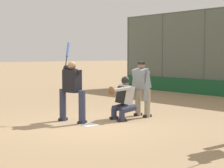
% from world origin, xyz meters
% --- Properties ---
extents(ground_plane, '(160.00, 160.00, 0.00)m').
position_xyz_m(ground_plane, '(0.00, 0.00, 0.00)').
color(ground_plane, '#9E7F5B').
extents(home_plate_marker, '(0.43, 0.43, 0.01)m').
position_xyz_m(home_plate_marker, '(0.00, 0.00, 0.01)').
color(home_plate_marker, white).
rests_on(home_plate_marker, ground_plane).
extents(batter_at_plate, '(1.13, 0.57, 2.26)m').
position_xyz_m(batter_at_plate, '(0.64, 0.09, 0.94)').
color(batter_at_plate, '#2D334C').
rests_on(batter_at_plate, ground_plane).
extents(catcher_behind_plate, '(0.70, 0.84, 1.27)m').
position_xyz_m(catcher_behind_plate, '(-0.02, -1.25, 0.66)').
color(catcher_behind_plate, '#2D334C').
rests_on(catcher_behind_plate, ground_plane).
extents(umpire_home, '(0.69, 0.41, 1.69)m').
position_xyz_m(umpire_home, '(0.03, -2.06, 0.91)').
color(umpire_home, gray).
rests_on(umpire_home, ground_plane).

